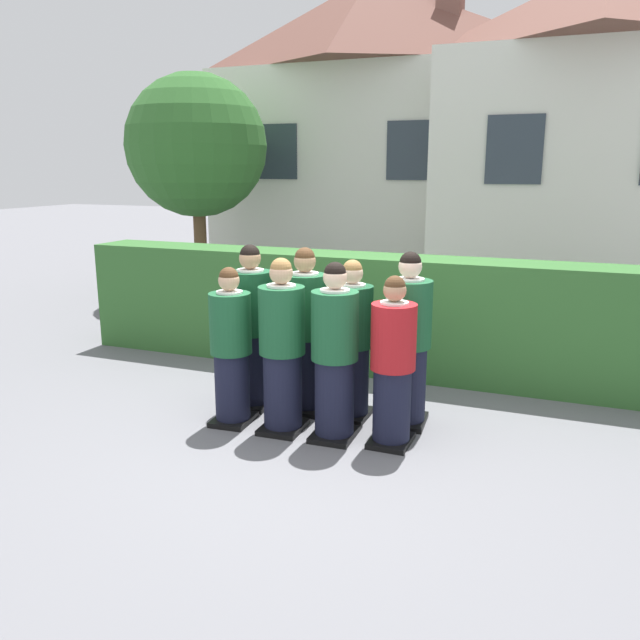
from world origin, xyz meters
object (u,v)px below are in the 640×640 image
at_px(student_rear_row_0, 252,330).
at_px(student_rear_row_1, 305,334).
at_px(student_front_row_1, 282,350).
at_px(student_front_row_2, 335,356).
at_px(student_rear_row_3, 408,344).
at_px(student_in_red_blazer, 393,366).
at_px(student_front_row_0, 231,350).
at_px(student_rear_row_2, 352,344).

relative_size(student_rear_row_0, student_rear_row_1, 1.01).
bearing_deg(student_rear_row_0, student_front_row_1, -40.49).
height_order(student_front_row_2, student_rear_row_3, student_rear_row_3).
xyz_separation_m(student_in_red_blazer, student_rear_row_0, (-1.63, 0.42, 0.08)).
bearing_deg(student_in_red_blazer, student_front_row_0, -176.89).
bearing_deg(student_front_row_0, student_rear_row_0, 94.33).
distance_m(student_in_red_blazer, student_rear_row_0, 1.69).
bearing_deg(student_rear_row_1, student_front_row_1, -89.21).
distance_m(student_front_row_0, student_rear_row_0, 0.51).
bearing_deg(student_rear_row_1, student_front_row_2, -46.50).
height_order(student_rear_row_1, student_rear_row_2, student_rear_row_1).
distance_m(student_front_row_0, student_rear_row_1, 0.79).
height_order(student_front_row_1, student_rear_row_3, student_rear_row_3).
distance_m(student_rear_row_1, student_rear_row_2, 0.51).
distance_m(student_front_row_0, student_in_red_blazer, 1.60).
distance_m(student_rear_row_1, student_rear_row_3, 1.06).
bearing_deg(student_rear_row_2, student_in_red_blazer, -41.41).
height_order(student_front_row_0, student_front_row_2, student_front_row_2).
bearing_deg(student_rear_row_3, student_rear_row_0, -176.27).
bearing_deg(student_front_row_2, student_rear_row_2, 92.72).
height_order(student_in_red_blazer, student_rear_row_1, student_rear_row_1).
xyz_separation_m(student_rear_row_0, student_rear_row_2, (1.07, 0.07, -0.05)).
xyz_separation_m(student_front_row_0, student_rear_row_1, (0.53, 0.58, 0.07)).
bearing_deg(student_rear_row_3, student_front_row_0, -159.01).
height_order(student_front_row_1, student_rear_row_2, student_front_row_1).
bearing_deg(student_rear_row_1, student_rear_row_0, -172.20).
bearing_deg(student_rear_row_2, student_rear_row_3, 3.37).
height_order(student_front_row_1, student_rear_row_1, student_rear_row_1).
distance_m(student_front_row_2, student_in_red_blazer, 0.54).
bearing_deg(student_front_row_1, student_front_row_0, -178.75).
bearing_deg(student_rear_row_0, student_rear_row_3, 3.73).
bearing_deg(student_front_row_0, student_rear_row_1, 47.64).
distance_m(student_rear_row_0, student_rear_row_2, 1.08).
xyz_separation_m(student_front_row_2, student_rear_row_0, (-1.10, 0.48, 0.03)).
height_order(student_rear_row_2, student_rear_row_3, student_rear_row_3).
relative_size(student_front_row_1, student_in_red_blazer, 1.07).
xyz_separation_m(student_front_row_0, student_rear_row_0, (-0.04, 0.51, 0.08)).
relative_size(student_rear_row_0, student_rear_row_3, 1.00).
relative_size(student_rear_row_2, student_rear_row_3, 0.94).
xyz_separation_m(student_in_red_blazer, student_rear_row_1, (-1.06, 0.50, 0.07)).
relative_size(student_front_row_2, student_rear_row_1, 0.98).
relative_size(student_front_row_0, student_in_red_blazer, 1.00).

